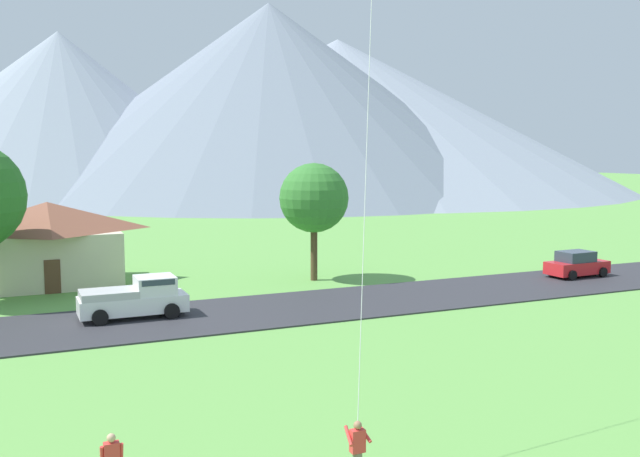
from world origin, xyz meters
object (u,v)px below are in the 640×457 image
Objects in this scene: tree_near_left at (314,198)px; parked_car_red_mid_west at (577,265)px; house_leftmost at (48,242)px; pickup_truck_white_west_side at (136,298)px.

parked_car_red_mid_west is (16.17, -6.12, -4.43)m from tree_near_left.
tree_near_left is (15.66, -5.23, 2.62)m from house_leftmost.
parked_car_red_mid_west is 28.43m from pickup_truck_white_west_side.
house_leftmost is at bearing 106.75° from pickup_truck_white_west_side.
tree_near_left is at bearing 159.28° from parked_car_red_mid_west.
pickup_truck_white_west_side is at bearing 179.93° from parked_car_red_mid_west.
house_leftmost is 2.09× the size of parked_car_red_mid_west.
house_leftmost is at bearing 161.54° from tree_near_left.
house_leftmost is 16.72m from tree_near_left.
pickup_truck_white_west_side is at bearing -153.60° from tree_near_left.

